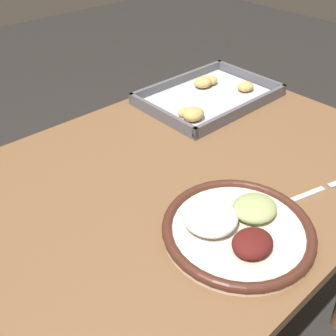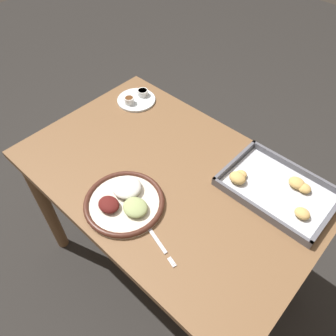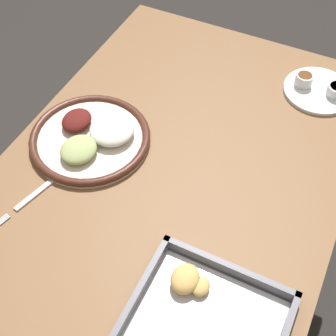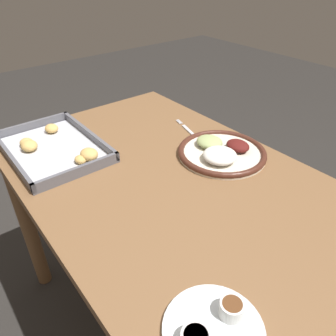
{
  "view_description": "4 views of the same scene",
  "coord_description": "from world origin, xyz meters",
  "px_view_note": "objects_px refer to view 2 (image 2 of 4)",
  "views": [
    {
      "loc": [
        -0.47,
        -0.52,
        1.31
      ],
      "look_at": [
        -0.01,
        0.0,
        0.8
      ],
      "focal_mm": 42.0,
      "sensor_mm": 36.0,
      "label": 1
    },
    {
      "loc": [
        0.56,
        -0.61,
        1.73
      ],
      "look_at": [
        -0.01,
        0.0,
        0.8
      ],
      "focal_mm": 35.0,
      "sensor_mm": 36.0,
      "label": 2
    },
    {
      "loc": [
        0.57,
        0.28,
        1.61
      ],
      "look_at": [
        -0.01,
        0.0,
        0.8
      ],
      "focal_mm": 50.0,
      "sensor_mm": 36.0,
      "label": 3
    },
    {
      "loc": [
        -0.63,
        0.5,
        1.33
      ],
      "look_at": [
        -0.01,
        0.0,
        0.8
      ],
      "focal_mm": 35.0,
      "sensor_mm": 36.0,
      "label": 4
    }
  ],
  "objects_px": {
    "baking_tray": "(277,189)",
    "fork": "(155,238)",
    "saucer_plate": "(136,99)",
    "dinner_plate": "(125,201)"
  },
  "relations": [
    {
      "from": "baking_tray",
      "to": "fork",
      "type": "bearing_deg",
      "value": -113.33
    },
    {
      "from": "saucer_plate",
      "to": "baking_tray",
      "type": "xyz_separation_m",
      "value": [
        0.78,
        -0.03,
        0.0
      ]
    },
    {
      "from": "dinner_plate",
      "to": "baking_tray",
      "type": "xyz_separation_m",
      "value": [
        0.37,
        0.42,
        -0.0
      ]
    },
    {
      "from": "dinner_plate",
      "to": "fork",
      "type": "bearing_deg",
      "value": -8.31
    },
    {
      "from": "saucer_plate",
      "to": "baking_tray",
      "type": "relative_size",
      "value": 0.46
    },
    {
      "from": "dinner_plate",
      "to": "saucer_plate",
      "type": "height_order",
      "value": "dinner_plate"
    },
    {
      "from": "fork",
      "to": "saucer_plate",
      "type": "distance_m",
      "value": 0.75
    },
    {
      "from": "dinner_plate",
      "to": "saucer_plate",
      "type": "relative_size",
      "value": 1.59
    },
    {
      "from": "fork",
      "to": "baking_tray",
      "type": "height_order",
      "value": "baking_tray"
    },
    {
      "from": "dinner_plate",
      "to": "baking_tray",
      "type": "height_order",
      "value": "dinner_plate"
    }
  ]
}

